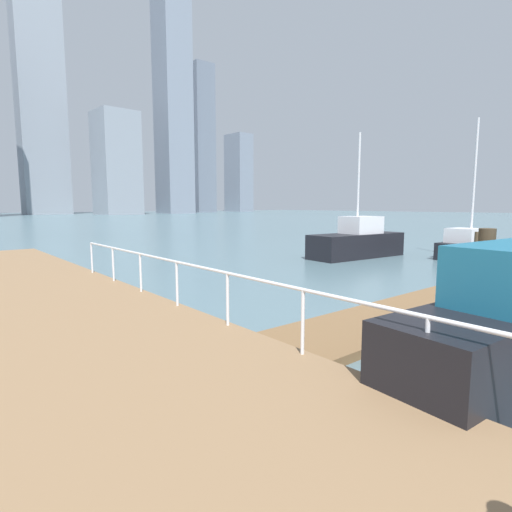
{
  "coord_description": "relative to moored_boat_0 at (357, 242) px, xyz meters",
  "views": [
    {
      "loc": [
        -7.71,
        5.26,
        2.78
      ],
      "look_at": [
        -1.24,
        13.08,
        1.49
      ],
      "focal_mm": 28.49,
      "sensor_mm": 36.0,
      "label": 1
    }
  ],
  "objects": [
    {
      "name": "skyline_tower_7",
      "position": [
        87.12,
        125.12,
        15.07
      ],
      "size": [
        7.42,
        10.94,
        31.79
      ],
      "primitive_type": "cube",
      "rotation": [
        0.0,
        0.0,
        0.02
      ],
      "color": "gray",
      "rests_on": "ground_plane"
    },
    {
      "name": "skyline_tower_6",
      "position": [
        65.78,
        118.97,
        26.09
      ],
      "size": [
        7.92,
        6.44,
        53.83
      ],
      "primitive_type": "cube",
      "rotation": [
        0.0,
        0.0,
        -0.03
      ],
      "color": "slate",
      "rests_on": "ground_plane"
    },
    {
      "name": "skyline_tower_4",
      "position": [
        27.24,
        104.4,
        13.71
      ],
      "size": [
        11.24,
        11.69,
        29.07
      ],
      "primitive_type": "cube",
      "rotation": [
        0.0,
        0.0,
        0.05
      ],
      "color": "#8C939E",
      "rests_on": "ground_plane"
    },
    {
      "name": "dock_piling_3",
      "position": [
        1.46,
        -5.48,
        -0.04
      ],
      "size": [
        0.31,
        0.31,
        1.57
      ],
      "primitive_type": "cylinder",
      "color": "brown",
      "rests_on": "ground_plane"
    },
    {
      "name": "boardwalk_railing",
      "position": [
        -13.31,
        -10.83,
        0.44
      ],
      "size": [
        0.06,
        24.56,
        1.08
      ],
      "color": "white",
      "rests_on": "boardwalk"
    },
    {
      "name": "moored_boat_0",
      "position": [
        0.0,
        0.0,
        0.0
      ],
      "size": [
        5.81,
        2.23,
        6.48
      ],
      "color": "black",
      "rests_on": "ground_plane"
    },
    {
      "name": "moored_boat_1",
      "position": [
        3.96,
        -4.06,
        -0.19
      ],
      "size": [
        4.12,
        1.83,
        7.1
      ],
      "color": "black",
      "rests_on": "ground_plane"
    },
    {
      "name": "dock_piling_1",
      "position": [
        -9.75,
        -10.07,
        0.34
      ],
      "size": [
        0.3,
        0.3,
        2.34
      ],
      "primitive_type": "cylinder",
      "color": "#473826",
      "rests_on": "ground_plane"
    },
    {
      "name": "skyline_tower_3",
      "position": [
        11.66,
        119.57,
        43.43
      ],
      "size": [
        12.35,
        8.33,
        88.52
      ],
      "primitive_type": "cube",
      "rotation": [
        0.0,
        0.0,
        -0.0
      ],
      "color": "#8C939E",
      "rests_on": "ground_plane"
    },
    {
      "name": "floating_dock",
      "position": [
        -7.74,
        -7.92,
        -0.74
      ],
      "size": [
        11.84,
        2.0,
        0.18
      ],
      "primitive_type": "cube",
      "color": "olive",
      "rests_on": "ground_plane"
    },
    {
      "name": "skyline_tower_5",
      "position": [
        47.85,
        108.15,
        37.84
      ],
      "size": [
        9.59,
        12.83,
        77.33
      ],
      "primitive_type": "cube",
      "rotation": [
        0.0,
        0.0,
        -0.07
      ],
      "color": "gray",
      "rests_on": "ground_plane"
    },
    {
      "name": "ground_plane",
      "position": [
        -10.16,
        1.61,
        -0.83
      ],
      "size": [
        300.0,
        300.0,
        0.0
      ],
      "primitive_type": "plane",
      "color": "slate"
    }
  ]
}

